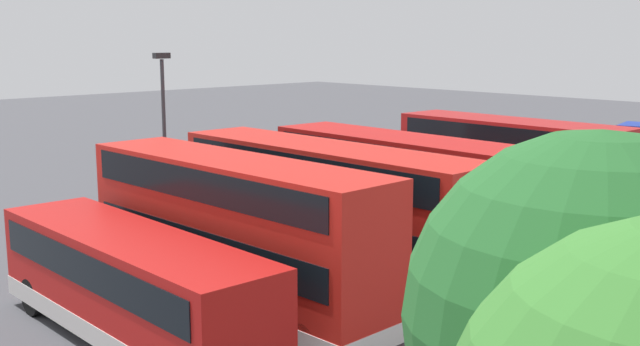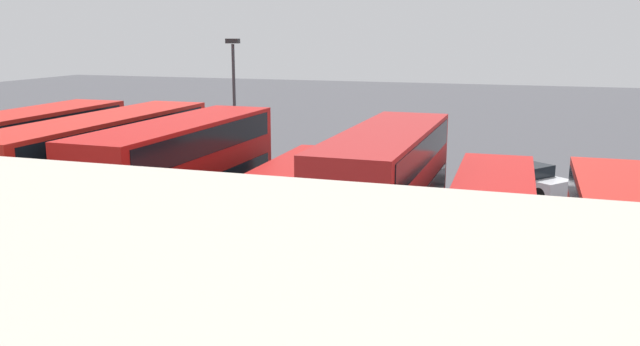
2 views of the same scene
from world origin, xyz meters
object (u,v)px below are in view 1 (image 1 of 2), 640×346
bus_single_deck_near_end (577,167)px  bus_single_deck_far_end (131,284)px  bus_double_decker_fifth (397,195)px  bus_single_deck_second (554,179)px  bus_double_decker_third (510,170)px  bus_double_decker_sixth (326,209)px  bus_double_decker_seventh (234,230)px  car_hatchback_silver (369,164)px  bus_single_deck_fourth (463,201)px  lamp_post_tall (164,124)px

bus_single_deck_near_end → bus_single_deck_far_end: (25.34, 1.09, -0.00)m
bus_double_decker_fifth → bus_single_deck_second: bearing=-179.7°
bus_double_decker_third → bus_double_decker_fifth: (7.44, 0.18, 0.00)m
bus_single_deck_near_end → bus_double_decker_fifth: size_ratio=1.03×
bus_double_decker_sixth → bus_double_decker_seventh: bearing=1.4°
bus_single_deck_second → bus_single_deck_far_end: size_ratio=1.12×
bus_single_deck_second → car_hatchback_silver: size_ratio=2.71×
car_hatchback_silver → bus_double_decker_third: bearing=70.7°
bus_single_deck_fourth → bus_double_decker_seventh: (11.20, 0.06, 0.83)m
bus_double_decker_third → bus_single_deck_fourth: bearing=2.3°
bus_single_deck_far_end → car_hatchback_silver: 25.58m
bus_single_deck_second → bus_single_deck_fourth: same height
bus_double_decker_fifth → bus_double_decker_seventh: size_ratio=0.92×
bus_single_deck_fourth → bus_double_decker_third: bearing=-177.7°
bus_single_deck_fourth → bus_double_decker_fifth: size_ratio=1.09×
bus_single_deck_fourth → bus_double_decker_seventh: bus_double_decker_seventh is taller
bus_double_decker_third → bus_single_deck_far_end: bearing=0.9°
bus_single_deck_second → lamp_post_tall: lamp_post_tall is taller
bus_single_deck_second → bus_double_decker_third: size_ratio=1.16×
bus_single_deck_second → bus_double_decker_seventh: bus_double_decker_seventh is taller
bus_double_decker_third → bus_double_decker_fifth: 7.44m
bus_single_deck_second → bus_single_deck_fourth: (6.89, 0.01, -0.00)m
bus_single_deck_fourth → bus_single_deck_far_end: 14.64m
bus_double_decker_third → bus_single_deck_second: bearing=177.8°
bus_double_decker_third → bus_single_deck_fourth: bus_double_decker_third is taller
bus_double_decker_sixth → bus_double_decker_seventh: same height
bus_single_deck_second → bus_double_decker_sixth: size_ratio=0.98×
bus_double_decker_third → car_hatchback_silver: size_ratio=2.34×
bus_double_decker_fifth → bus_double_decker_sixth: 3.45m
bus_single_deck_near_end → bus_double_decker_sixth: bearing=2.9°
bus_double_decker_third → lamp_post_tall: lamp_post_tall is taller
bus_single_deck_fourth → bus_double_decker_sixth: size_ratio=0.95×
bus_double_decker_seventh → car_hatchback_silver: (-18.94, -12.31, -1.75)m
bus_single_deck_fourth → bus_single_deck_second: bearing=-179.9°
bus_single_deck_second → bus_single_deck_fourth: 6.89m
bus_single_deck_near_end → bus_single_deck_far_end: size_ratio=1.02×
bus_double_decker_sixth → car_hatchback_silver: (-15.13, -12.21, -1.75)m
bus_double_decker_sixth → bus_single_deck_far_end: 7.29m
bus_double_decker_fifth → car_hatchback_silver: bearing=-133.6°
bus_double_decker_third → bus_double_decker_seventh: 14.69m
lamp_post_tall → bus_double_decker_seventh: bearing=67.7°
bus_double_decker_seventh → car_hatchback_silver: bus_double_decker_seventh is taller
bus_single_deck_fourth → lamp_post_tall: size_ratio=1.56×
bus_single_deck_second → bus_double_decker_fifth: bearing=0.3°
bus_single_deck_second → lamp_post_tall: bearing=-37.5°
bus_single_deck_near_end → bus_double_decker_sixth: (18.10, 0.93, 0.83)m
car_hatchback_silver → bus_single_deck_far_end: bearing=28.9°
bus_single_deck_fourth → lamp_post_tall: (6.85, -10.55, 2.70)m
bus_double_decker_seventh → bus_single_deck_far_end: 3.53m
lamp_post_tall → bus_double_decker_third: bearing=134.8°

